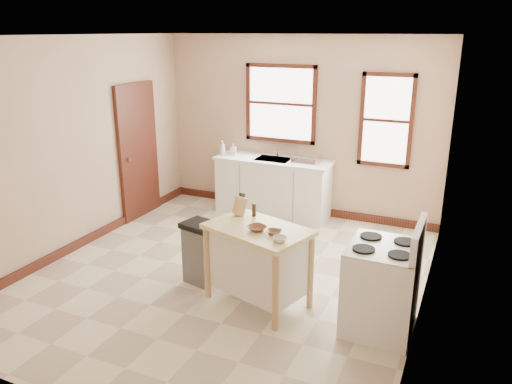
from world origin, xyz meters
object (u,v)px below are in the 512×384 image
soap_bottle_b (233,149)px  knife_block (240,207)px  kitchen_island (258,265)px  gas_stove (382,276)px  bowl_a (257,228)px  bowl_b (274,232)px  trash_bin (201,252)px  dish_rack (306,159)px  pepper_grinder (254,210)px  soap_bottle_a (223,148)px  bowl_c (280,239)px

soap_bottle_b → knife_block: bearing=-76.2°
kitchen_island → gas_stove: (1.31, 0.03, 0.14)m
bowl_a → bowl_b: bowl_a is taller
trash_bin → gas_stove: (2.11, -0.12, 0.21)m
dish_rack → bowl_a: 2.73m
kitchen_island → pepper_grinder: bearing=139.0°
dish_rack → soap_bottle_b: bearing=-172.9°
knife_block → bowl_a: (0.36, -0.33, -0.08)m
bowl_b → gas_stove: (1.09, 0.12, -0.32)m
gas_stove → dish_rack: bearing=122.8°
bowl_b → soap_bottle_a: bearing=127.0°
knife_block → bowl_c: bearing=-3.3°
gas_stove → kitchen_island: bearing=-178.6°
soap_bottle_a → kitchen_island: size_ratio=0.22×
bowl_c → gas_stove: (0.97, 0.27, -0.32)m
kitchen_island → bowl_b: 0.52m
soap_bottle_a → soap_bottle_b: 0.18m
bowl_b → trash_bin: 1.18m
soap_bottle_b → pepper_grinder: size_ratio=1.25×
soap_bottle_b → trash_bin: soap_bottle_b is taller
bowl_b → bowl_a: bearing=174.6°
pepper_grinder → bowl_c: (0.52, -0.53, -0.05)m
soap_bottle_b → gas_stove: 3.90m
soap_bottle_b → bowl_b: size_ratio=1.19×
dish_rack → gas_stove: 3.11m
trash_bin → soap_bottle_b: bearing=120.5°
pepper_grinder → kitchen_island: bearing=-58.4°
bowl_b → gas_stove: bearing=6.5°
dish_rack → pepper_grinder: size_ratio=2.79×
trash_bin → bowl_b: bearing=-1.0°
bowl_b → bowl_c: bearing=-51.4°
gas_stove → bowl_c: bearing=-164.2°
soap_bottle_b → pepper_grinder: soap_bottle_b is taller
knife_block → trash_bin: 0.77m
soap_bottle_a → dish_rack: bearing=0.7°
bowl_a → pepper_grinder: bearing=118.6°
soap_bottle_a → pepper_grinder: 2.73m
soap_bottle_a → soap_bottle_b: bearing=21.7°
pepper_grinder → bowl_a: bearing=-61.4°
kitchen_island → bowl_a: 0.47m
bowl_a → gas_stove: (1.29, 0.11, -0.32)m
knife_block → pepper_grinder: knife_block is taller
dish_rack → gas_stove: bearing=-51.5°
bowl_c → kitchen_island: bearing=144.4°
knife_block → bowl_a: 0.49m
soap_bottle_b → pepper_grinder: (1.42, -2.31, -0.06)m
knife_block → bowl_b: (0.56, -0.35, -0.08)m
bowl_c → trash_bin: 1.32m
soap_bottle_a → bowl_b: soap_bottle_a is taller
bowl_a → knife_block: bearing=137.3°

